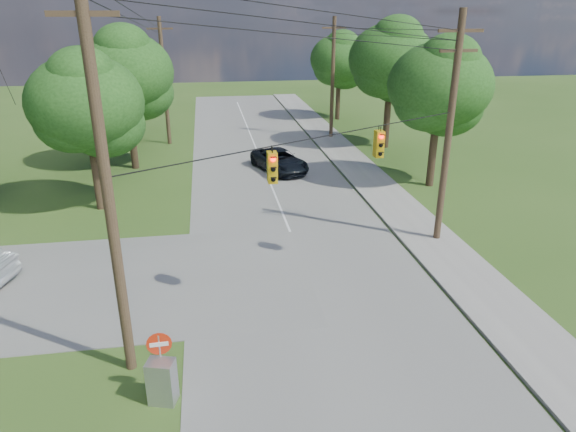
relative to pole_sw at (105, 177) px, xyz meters
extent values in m
plane|color=#34551C|center=(4.60, -0.40, -6.23)|extent=(140.00, 140.00, 0.00)
cube|color=gray|center=(6.60, 4.60, -6.21)|extent=(10.00, 100.00, 0.03)
cube|color=#A19E96|center=(13.30, 4.60, -6.17)|extent=(2.60, 100.00, 0.12)
cylinder|color=brown|center=(0.00, 0.00, -0.23)|extent=(0.32, 0.32, 12.00)
cube|color=brown|center=(0.00, 0.00, 4.07)|extent=(1.70, 0.12, 0.14)
cylinder|color=brown|center=(13.50, 7.60, -0.98)|extent=(0.32, 0.32, 10.50)
cube|color=brown|center=(13.50, 7.60, 3.37)|extent=(2.00, 0.12, 0.14)
cube|color=brown|center=(13.50, 7.60, 2.57)|extent=(1.70, 0.12, 0.14)
cylinder|color=brown|center=(13.50, 29.60, -1.23)|extent=(0.32, 0.32, 10.00)
cube|color=brown|center=(13.50, 29.60, 2.87)|extent=(2.00, 0.12, 0.14)
cylinder|color=brown|center=(-0.40, 29.60, -1.23)|extent=(0.32, 0.32, 10.00)
cube|color=brown|center=(-0.40, 29.60, 2.87)|extent=(2.00, 0.12, 0.14)
cylinder|color=black|center=(6.75, 3.80, 4.12)|extent=(13.52, 7.63, 1.53)
cylinder|color=black|center=(6.75, 3.80, 3.72)|extent=(13.52, 7.63, 1.53)
cylinder|color=black|center=(6.75, 3.80, 3.32)|extent=(13.52, 7.63, 1.53)
cylinder|color=black|center=(13.50, 18.60, 3.12)|extent=(0.03, 22.00, 0.53)
cylinder|color=black|center=(-0.20, 14.80, 3.87)|extent=(0.43, 29.60, 2.03)
cylinder|color=black|center=(13.50, 18.60, 2.72)|extent=(0.03, 22.00, 0.53)
cylinder|color=black|center=(-0.20, 14.80, 3.47)|extent=(0.43, 29.60, 2.03)
cylinder|color=black|center=(6.75, 3.80, -0.03)|extent=(13.52, 7.63, 0.04)
cube|color=gold|center=(4.86, 2.62, -0.75)|extent=(0.32, 0.22, 1.05)
sphere|color=#FF0C05|center=(4.86, 2.48, -0.40)|extent=(0.17, 0.17, 0.17)
cube|color=gold|center=(4.86, 2.86, -0.75)|extent=(0.32, 0.22, 1.05)
sphere|color=#FF0C05|center=(4.86, 3.00, -0.40)|extent=(0.17, 0.17, 0.17)
cube|color=gold|center=(9.45, 5.20, -0.75)|extent=(0.32, 0.22, 1.05)
sphere|color=#FF0C05|center=(9.45, 5.06, -0.40)|extent=(0.17, 0.17, 0.17)
cube|color=gold|center=(9.45, 5.44, -0.75)|extent=(0.32, 0.22, 1.05)
sphere|color=#FF0C05|center=(9.45, 5.58, -0.40)|extent=(0.17, 0.17, 0.17)
cylinder|color=#483124|center=(-3.40, 14.60, -4.65)|extent=(0.45, 0.45, 3.15)
ellipsoid|color=#1B4514|center=(-3.40, 14.60, -0.29)|extent=(6.00, 6.00, 4.92)
cylinder|color=#483124|center=(-2.40, 22.60, -4.48)|extent=(0.50, 0.50, 3.50)
ellipsoid|color=#1B4514|center=(-2.40, 22.60, 0.37)|extent=(6.40, 6.40, 5.25)
cylinder|color=#483124|center=(-4.40, 32.60, -4.57)|extent=(0.48, 0.47, 3.32)
ellipsoid|color=#1B4514|center=(-4.40, 32.60, 0.04)|extent=(6.00, 6.00, 4.92)
cylinder|color=#483124|center=(16.60, 15.60, -4.57)|extent=(0.48, 0.48, 3.32)
ellipsoid|color=#1B4514|center=(16.60, 15.60, 0.04)|extent=(6.20, 6.20, 5.08)
cylinder|color=#483124|center=(17.10, 25.60, -4.39)|extent=(0.52, 0.52, 3.67)
ellipsoid|color=#1B4514|center=(17.10, 25.60, 0.70)|extent=(6.60, 6.60, 5.41)
cylinder|color=#483124|center=(16.10, 37.60, -4.65)|extent=(0.45, 0.45, 3.15)
ellipsoid|color=#1B4514|center=(16.10, 37.60, -0.29)|extent=(5.80, 5.80, 4.76)
imported|color=black|center=(7.58, 20.22, -5.46)|extent=(3.97, 5.78, 1.47)
cube|color=#95989B|center=(1.10, -1.71, -5.55)|extent=(0.87, 0.73, 1.36)
cylinder|color=#95989B|center=(1.10, -1.44, -5.21)|extent=(0.06, 0.06, 2.04)
cylinder|color=red|center=(1.10, -1.44, -4.46)|extent=(0.71, 0.06, 0.71)
cube|color=white|center=(1.10, -1.47, -4.46)|extent=(0.51, 0.05, 0.12)
camera|label=1|loc=(2.77, -13.76, 4.13)|focal=32.00mm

